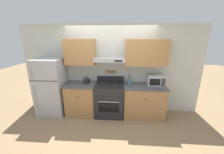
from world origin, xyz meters
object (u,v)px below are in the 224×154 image
object	(u,v)px
stove_range	(110,99)
refrigerator	(51,87)
utensil_crock	(129,81)
tea_kettle	(86,80)
microwave	(155,80)

from	to	relation	value
stove_range	refrigerator	bearing A→B (deg)	-179.18
stove_range	utensil_crock	distance (m)	0.76
refrigerator	tea_kettle	bearing A→B (deg)	7.80
tea_kettle	microwave	size ratio (longest dim) A/B	0.47
tea_kettle	utensil_crock	size ratio (longest dim) A/B	0.70
stove_range	refrigerator	world-z (taller)	refrigerator
tea_kettle	utensil_crock	distance (m)	1.23
refrigerator	utensil_crock	world-z (taller)	refrigerator
tea_kettle	utensil_crock	bearing A→B (deg)	0.00
refrigerator	stove_range	bearing A→B (deg)	0.82
tea_kettle	stove_range	bearing A→B (deg)	-9.43
utensil_crock	tea_kettle	bearing A→B (deg)	-180.00
stove_range	microwave	bearing A→B (deg)	5.88
refrigerator	microwave	size ratio (longest dim) A/B	3.55
refrigerator	microwave	world-z (taller)	refrigerator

